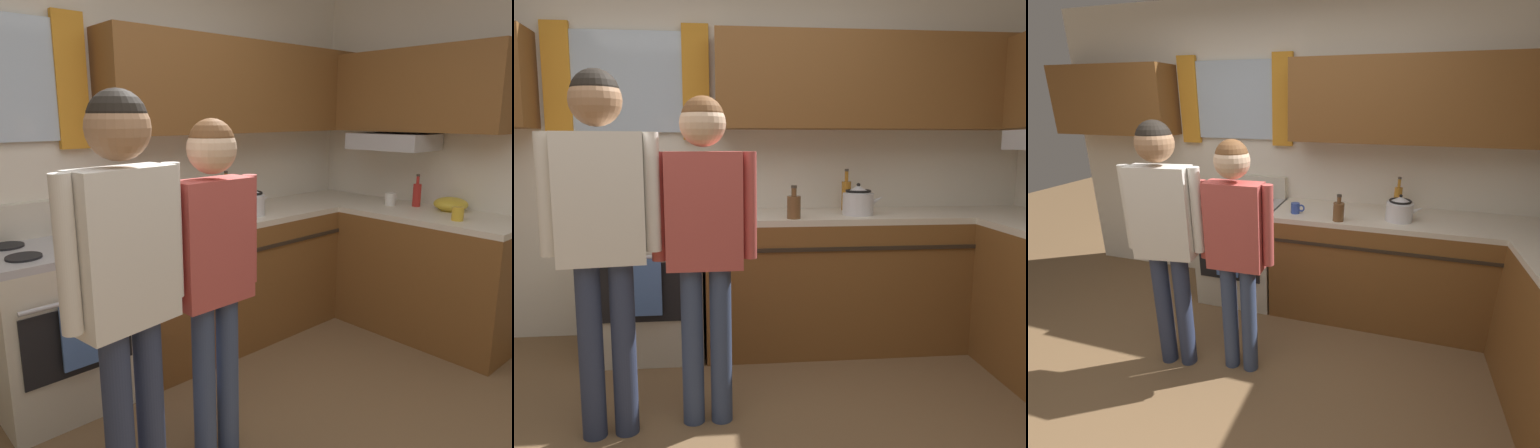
% 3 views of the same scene
% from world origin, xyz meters
% --- Properties ---
extents(ground_plane, '(12.00, 12.00, 0.00)m').
position_xyz_m(ground_plane, '(0.00, 0.00, 0.00)').
color(ground_plane, brown).
extents(back_wall_unit, '(4.60, 0.42, 2.60)m').
position_xyz_m(back_wall_unit, '(0.06, 1.82, 1.47)').
color(back_wall_unit, silver).
rests_on(back_wall_unit, ground).
extents(kitchen_counter_run, '(2.30, 1.83, 0.90)m').
position_xyz_m(kitchen_counter_run, '(1.44, 1.23, 0.45)').
color(kitchen_counter_run, brown).
rests_on(kitchen_counter_run, ground).
extents(stove_oven, '(0.68, 0.67, 1.10)m').
position_xyz_m(stove_oven, '(-0.36, 1.54, 0.47)').
color(stove_oven, beige).
rests_on(stove_oven, ground).
extents(bottle_oil_amber, '(0.06, 0.06, 0.29)m').
position_xyz_m(bottle_oil_amber, '(0.97, 1.70, 1.01)').
color(bottle_oil_amber, '#B27223').
rests_on(bottle_oil_amber, kitchen_counter_run).
extents(bottle_squat_brown, '(0.08, 0.08, 0.21)m').
position_xyz_m(bottle_squat_brown, '(0.54, 1.31, 0.98)').
color(bottle_squat_brown, brown).
rests_on(bottle_squat_brown, kitchen_counter_run).
extents(mug_cobalt_blue, '(0.11, 0.07, 0.08)m').
position_xyz_m(mug_cobalt_blue, '(0.18, 1.40, 0.94)').
color(mug_cobalt_blue, '#2D479E').
rests_on(mug_cobalt_blue, kitchen_counter_run).
extents(stovetop_kettle, '(0.27, 0.20, 0.21)m').
position_xyz_m(stovetop_kettle, '(0.98, 1.45, 1.00)').
color(stovetop_kettle, silver).
rests_on(stovetop_kettle, kitchen_counter_run).
extents(adult_left, '(0.51, 0.23, 1.67)m').
position_xyz_m(adult_left, '(-0.44, 0.52, 1.05)').
color(adult_left, '#2D3856').
rests_on(adult_left, ground).
extents(adult_in_plaid, '(0.49, 0.21, 1.57)m').
position_xyz_m(adult_in_plaid, '(0.01, 0.59, 0.99)').
color(adult_in_plaid, '#38476B').
rests_on(adult_in_plaid, ground).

